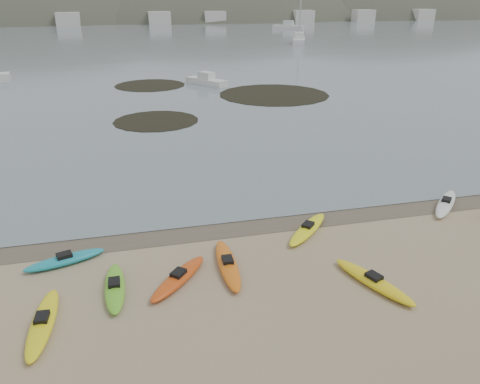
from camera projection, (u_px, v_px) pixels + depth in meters
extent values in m
plane|color=tan|center=(240.00, 222.00, 21.48)|extent=(600.00, 600.00, 0.00)
plane|color=brown|center=(242.00, 225.00, 21.22)|extent=(60.00, 60.00, 0.00)
plane|color=slate|center=(125.00, 9.00, 289.33)|extent=(1200.00, 1200.00, 0.00)
ellipsoid|color=orange|center=(228.00, 265.00, 17.80)|extent=(0.84, 3.76, 0.34)
ellipsoid|color=teal|center=(65.00, 260.00, 18.12)|extent=(3.14, 1.61, 0.34)
ellipsoid|color=yellow|center=(373.00, 281.00, 16.78)|extent=(1.94, 3.62, 0.34)
ellipsoid|color=#D04812|center=(179.00, 278.00, 16.97)|extent=(2.68, 2.99, 0.34)
ellipsoid|color=white|center=(446.00, 204.00, 22.95)|extent=(3.17, 3.16, 0.34)
ellipsoid|color=#F8F915|center=(308.00, 229.00, 20.47)|extent=(2.96, 3.03, 0.34)
ellipsoid|color=yellow|center=(43.00, 323.00, 14.66)|extent=(0.95, 3.67, 0.34)
ellipsoid|color=#68C527|center=(115.00, 288.00, 16.42)|extent=(0.71, 3.16, 0.34)
cylinder|color=black|center=(156.00, 121.00, 38.21)|extent=(6.93, 6.93, 0.04)
cylinder|color=black|center=(274.00, 95.00, 48.10)|extent=(11.29, 11.29, 0.04)
cylinder|color=black|center=(150.00, 85.00, 52.83)|extent=(7.88, 7.88, 0.04)
cube|color=silver|center=(207.00, 81.00, 53.19)|extent=(4.31, 5.27, 0.75)
cube|color=silver|center=(299.00, 41.00, 96.02)|extent=(5.18, 8.58, 1.16)
cube|color=silver|center=(288.00, 27.00, 133.74)|extent=(8.74, 6.56, 1.22)
ellipsoid|color=#384235|center=(22.00, 65.00, 192.80)|extent=(220.00, 120.00, 80.00)
ellipsoid|color=#384235|center=(214.00, 54.00, 204.82)|extent=(200.00, 110.00, 68.00)
ellipsoid|color=#384235|center=(378.00, 51.00, 233.09)|extent=(230.00, 130.00, 76.00)
cube|color=beige|center=(74.00, 19.00, 146.21)|extent=(7.00, 5.00, 4.00)
cube|color=beige|center=(151.00, 18.00, 151.48)|extent=(7.00, 5.00, 4.00)
cube|color=beige|center=(224.00, 17.00, 156.74)|extent=(7.00, 5.00, 4.00)
cube|color=beige|center=(291.00, 17.00, 162.00)|extent=(7.00, 5.00, 4.00)
cube|color=beige|center=(355.00, 16.00, 167.26)|extent=(7.00, 5.00, 4.00)
cube|color=beige|center=(414.00, 15.00, 172.53)|extent=(7.00, 5.00, 4.00)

